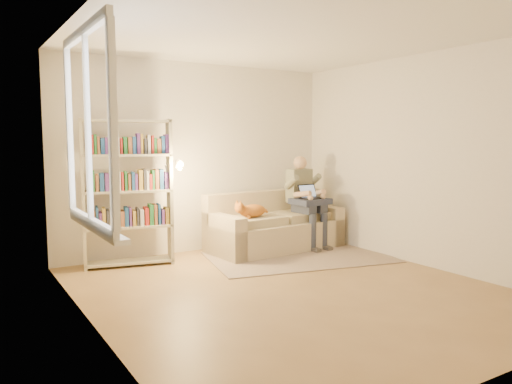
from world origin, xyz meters
TOP-DOWN VIEW (x-y plane):
  - floor at (0.00, 0.00)m, footprint 4.50×4.50m
  - ceiling at (0.00, 0.00)m, footprint 4.00×4.50m
  - wall_left at (-2.00, 0.00)m, footprint 0.02×4.50m
  - wall_right at (2.00, 0.00)m, footprint 0.02×4.50m
  - wall_back at (0.00, 2.25)m, footprint 4.00×0.02m
  - wall_front at (0.00, -2.25)m, footprint 4.00×0.02m
  - window at (-1.95, 0.20)m, footprint 0.12×1.52m
  - sofa at (0.93, 1.74)m, footprint 1.95×0.97m
  - person at (1.39, 1.62)m, footprint 0.38×0.59m
  - cat at (0.48, 1.59)m, footprint 0.60×0.23m
  - blanket at (1.35, 1.50)m, footprint 0.52×0.44m
  - laptop at (1.34, 1.51)m, footprint 0.32×0.27m
  - bookshelf at (-1.11, 1.90)m, footprint 1.19×0.57m
  - rug at (0.93, 1.11)m, footprint 2.60×1.87m

SIDE VIEW (x-z plane):
  - floor at x=0.00m, z-range 0.00..0.00m
  - rug at x=0.93m, z-range 0.00..0.01m
  - sofa at x=0.93m, z-range -0.11..0.70m
  - cat at x=0.48m, z-range 0.50..0.72m
  - blanket at x=1.35m, z-range 0.64..0.72m
  - person at x=1.39m, z-range 0.09..1.41m
  - laptop at x=1.34m, z-range 0.64..0.90m
  - bookshelf at x=-1.11m, z-range 0.10..1.90m
  - wall_left at x=-2.00m, z-range 0.00..2.60m
  - wall_right at x=2.00m, z-range 0.00..2.60m
  - wall_back at x=0.00m, z-range 0.00..2.60m
  - wall_front at x=0.00m, z-range 0.00..2.60m
  - window at x=-1.95m, z-range 0.53..2.22m
  - ceiling at x=0.00m, z-range 2.59..2.61m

